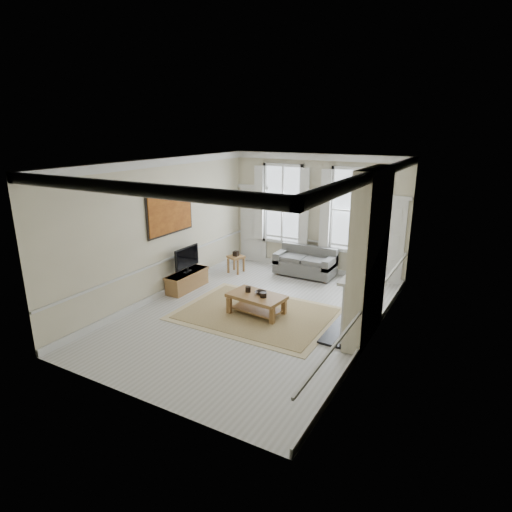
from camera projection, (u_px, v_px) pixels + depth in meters
The scene contains 23 objects.
floor at pixel (254, 315), 9.69m from camera, with size 7.20×7.20×0.00m, color #B7B5AD.
ceiling at pixel (254, 162), 8.70m from camera, with size 7.20×7.20×0.00m, color white.
back_wall at pixel (316, 214), 12.20m from camera, with size 5.20×5.20×0.00m, color beige.
left_wall at pixel (162, 229), 10.42m from camera, with size 7.20×7.20×0.00m, color beige.
right_wall at pixel (375, 261), 7.98m from camera, with size 7.20×7.20×0.00m, color beige.
window_left at pixel (283, 204), 12.59m from camera, with size 1.26×0.20×2.20m, color #B2BCC6, non-canonical shape.
window_right at pixel (352, 211), 11.61m from camera, with size 1.26×0.20×2.20m, color #B2BCC6, non-canonical shape.
door_left at pixel (253, 225), 13.29m from camera, with size 0.90×0.08×2.30m, color silver.
door_right at pixel (387, 242), 11.37m from camera, with size 0.90×0.08×2.30m, color silver.
painting at pixel (170, 213), 10.55m from camera, with size 0.05×1.66×1.06m, color #B7631F.
chimney_breast at pixel (369, 257), 8.23m from camera, with size 0.35×1.70×3.38m, color beige.
hearth at pixel (342, 330), 8.92m from camera, with size 0.55×1.50×0.05m, color black.
fireplace at pixel (354, 301), 8.62m from camera, with size 0.21×1.45×1.33m.
mirror at pixel (359, 238), 8.23m from camera, with size 0.06×1.26×1.06m, color gold.
sofa at pixel (306, 263), 12.22m from camera, with size 1.68×0.82×0.82m.
side_table at pixel (236, 259), 12.44m from camera, with size 0.53×0.53×0.50m.
rug at pixel (257, 314), 9.74m from camera, with size 3.50×2.60×0.02m, color olive.
coffee_table at pixel (257, 298), 9.63m from camera, with size 1.34×0.87×0.47m.
ceramic_pot_a at pixel (248, 289), 9.75m from camera, with size 0.13×0.13×0.13m, color black.
ceramic_pot_b at pixel (263, 295), 9.46m from camera, with size 0.15×0.15×0.11m, color black.
bowl at pixel (261, 293), 9.66m from camera, with size 0.24×0.24×0.06m, color black.
tv_stand at pixel (187, 281), 11.19m from camera, with size 0.42×1.30×0.47m, color brown.
tv at pixel (187, 258), 11.00m from camera, with size 0.08×0.90×0.68m.
Camera 1 is at (4.38, -7.73, 4.10)m, focal length 30.00 mm.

